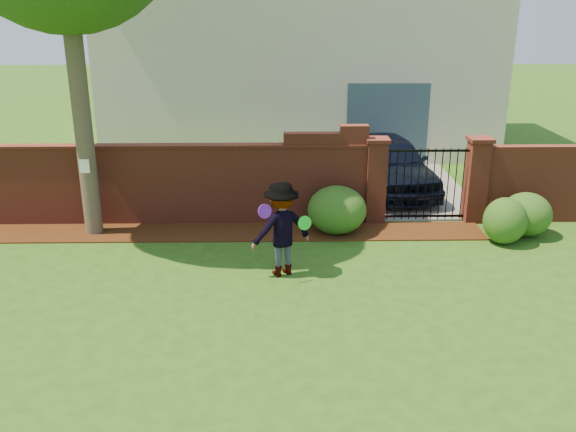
{
  "coord_description": "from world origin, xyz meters",
  "views": [
    {
      "loc": [
        0.26,
        -8.79,
        4.62
      ],
      "look_at": [
        0.45,
        1.4,
        1.05
      ],
      "focal_mm": 38.32,
      "sensor_mm": 36.0,
      "label": 1
    }
  ],
  "objects_px": {
    "frisbee_purple": "(265,211)",
    "man": "(282,230)",
    "frisbee_green": "(305,223)",
    "car": "(392,165)"
  },
  "relations": [
    {
      "from": "frisbee_purple",
      "to": "man",
      "type": "bearing_deg",
      "value": 52.09
    },
    {
      "from": "car",
      "to": "frisbee_green",
      "type": "distance_m",
      "value": 5.5
    },
    {
      "from": "frisbee_purple",
      "to": "frisbee_green",
      "type": "bearing_deg",
      "value": 27.28
    },
    {
      "from": "man",
      "to": "frisbee_green",
      "type": "xyz_separation_m",
      "value": [
        0.39,
        -0.02,
        0.13
      ]
    },
    {
      "from": "frisbee_green",
      "to": "car",
      "type": "bearing_deg",
      "value": 63.88
    },
    {
      "from": "man",
      "to": "frisbee_green",
      "type": "height_order",
      "value": "man"
    },
    {
      "from": "car",
      "to": "man",
      "type": "height_order",
      "value": "man"
    },
    {
      "from": "frisbee_purple",
      "to": "frisbee_green",
      "type": "distance_m",
      "value": 0.84
    },
    {
      "from": "man",
      "to": "frisbee_purple",
      "type": "height_order",
      "value": "man"
    },
    {
      "from": "man",
      "to": "frisbee_purple",
      "type": "relative_size",
      "value": 6.9
    }
  ]
}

